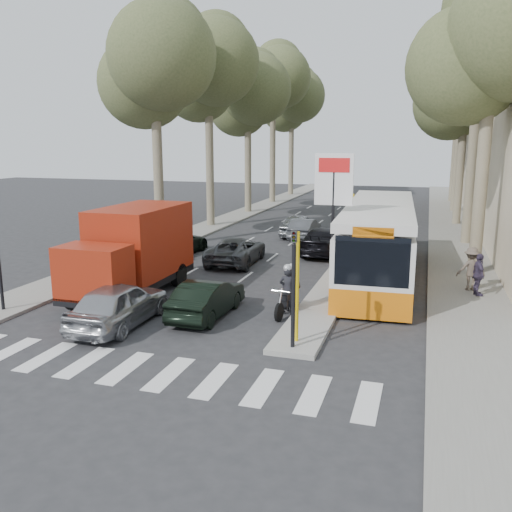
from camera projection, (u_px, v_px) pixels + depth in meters
The scene contains 28 objects.
ground at pixel (209, 324), 18.25m from camera, with size 120.00×120.00×0.00m, color #28282B.
sidewalk_right at pixel (452, 226), 39.02m from camera, with size 3.20×70.00×0.12m, color gray.
median_left at pixel (247, 212), 46.71m from camera, with size 2.40×64.00×0.12m, color gray.
traffic_island at pixel (351, 261), 27.54m from camera, with size 1.50×26.00×0.16m, color gray.
billboard at pixel (333, 202), 21.18m from camera, with size 1.50×12.10×5.60m.
traffic_light_island at pixel (294, 269), 15.38m from camera, with size 0.16×0.41×3.60m.
tree_l_a at pixel (157, 60), 29.70m from camera, with size 7.40×7.20×14.10m.
tree_l_b at pixel (210, 66), 37.05m from camera, with size 7.40×7.20×14.88m.
tree_l_c at pixel (250, 92), 44.66m from camera, with size 7.40×7.20×13.71m.
tree_l_d at pixel (275, 80), 51.80m from camera, with size 7.40×7.20×15.66m.
tree_l_e at pixel (293, 98), 59.50m from camera, with size 7.40×7.20×14.49m.
tree_r_a at pixel (497, 36), 22.83m from camera, with size 7.40×7.20×14.10m.
tree_r_b at pixel (484, 42), 30.04m from camera, with size 7.40×7.20×15.27m.
tree_r_c at pixel (468, 88), 37.92m from camera, with size 7.40×7.20×13.32m.
tree_r_d at pixel (465, 79), 45.07m from camera, with size 7.40×7.20×14.88m.
tree_r_e at pixel (460, 95), 52.64m from camera, with size 7.40×7.20×14.10m.
silver_hatchback at pixel (119, 304), 17.98m from camera, with size 1.79×4.45×1.52m, color #A6A8AE.
dark_hatchback at pixel (207, 298), 18.98m from camera, with size 1.39×4.00×1.32m, color black.
queue_car_a at pixel (236, 250), 27.29m from camera, with size 2.19×4.75×1.32m, color #43464A.
queue_car_b at pixel (325, 241), 29.51m from camera, with size 2.05×5.05×1.47m, color black.
queue_car_c at pixel (298, 225), 35.02m from camera, with size 1.72×4.27×1.46m, color #A5A9AD.
queue_car_d at pixel (305, 229), 34.13m from camera, with size 1.36×3.89×1.28m, color #4F5257.
queue_car_e at pixel (176, 242), 29.30m from camera, with size 1.90×4.68×1.36m, color black.
red_truck at pixel (133, 250), 21.37m from camera, with size 2.53×6.56×3.50m.
city_bus at pixel (379, 239), 24.10m from camera, with size 3.42×13.00×3.39m.
motorcycle at pixel (289, 290), 19.29m from camera, with size 0.85×2.17×1.85m.
pedestrian_near at pixel (479, 275), 21.08m from camera, with size 0.98×0.48×1.68m, color #3D324C.
pedestrian_far at pixel (471, 269), 21.86m from camera, with size 1.14×0.51×1.77m, color brown.
Camera 1 is at (6.73, -16.09, 6.07)m, focal length 38.00 mm.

